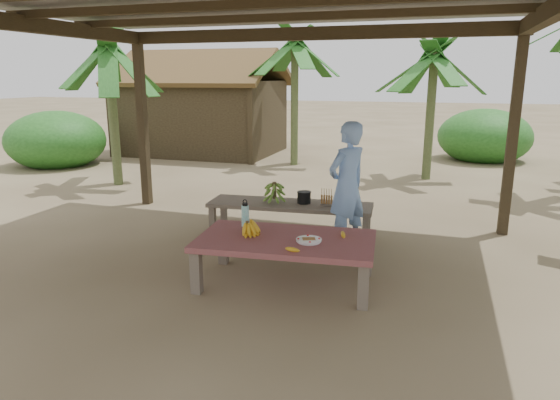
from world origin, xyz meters
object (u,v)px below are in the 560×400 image
(plate, at_px, (309,240))
(water_flask, at_px, (245,215))
(cooking_pot, at_px, (304,198))
(work_table, at_px, (286,244))
(ripe_banana_bunch, at_px, (247,227))
(woman, at_px, (347,186))
(bench, at_px, (290,207))

(plate, height_order, water_flask, water_flask)
(plate, distance_m, cooking_pot, 1.78)
(work_table, bearing_deg, cooking_pot, 93.12)
(work_table, height_order, ripe_banana_bunch, ripe_banana_bunch)
(woman, bearing_deg, work_table, 17.57)
(water_flask, distance_m, woman, 1.42)
(bench, bearing_deg, water_flask, -99.83)
(bench, relative_size, woman, 1.41)
(work_table, distance_m, ripe_banana_bunch, 0.44)
(work_table, xyz_separation_m, water_flask, (-0.55, 0.26, 0.19))
(bench, relative_size, cooking_pot, 12.50)
(water_flask, relative_size, woman, 0.19)
(work_table, xyz_separation_m, plate, (0.26, -0.05, 0.08))
(plate, bearing_deg, ripe_banana_bunch, 176.06)
(bench, relative_size, plate, 8.74)
(plate, height_order, woman, woman)
(ripe_banana_bunch, xyz_separation_m, cooking_pot, (0.17, 1.66, -0.05))
(bench, xyz_separation_m, cooking_pot, (0.18, 0.06, 0.13))
(water_flask, bearing_deg, work_table, -25.75)
(cooking_pot, bearing_deg, woman, -27.83)
(bench, bearing_deg, plate, -72.13)
(ripe_banana_bunch, height_order, plate, ripe_banana_bunch)
(ripe_banana_bunch, bearing_deg, cooking_pot, 84.11)
(plate, height_order, cooking_pot, cooking_pot)
(bench, xyz_separation_m, water_flask, (-0.12, -1.33, 0.23))
(ripe_banana_bunch, relative_size, plate, 1.02)
(work_table, height_order, plate, plate)
(work_table, xyz_separation_m, bench, (-0.43, 1.60, -0.04))
(ripe_banana_bunch, xyz_separation_m, woman, (0.80, 1.33, 0.22))
(bench, height_order, water_flask, water_flask)
(bench, distance_m, plate, 1.79)
(cooking_pot, bearing_deg, bench, -162.45)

